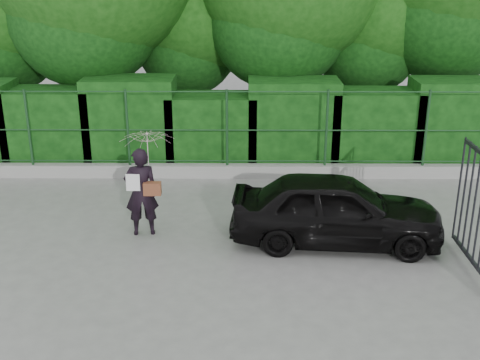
{
  "coord_description": "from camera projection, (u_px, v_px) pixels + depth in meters",
  "views": [
    {
      "loc": [
        0.79,
        -8.93,
        4.87
      ],
      "look_at": [
        0.72,
        1.3,
        1.1
      ],
      "focal_mm": 45.0,
      "sensor_mm": 36.0,
      "label": 1
    }
  ],
  "objects": [
    {
      "name": "woman",
      "position": [
        146.0,
        167.0,
        10.93
      ],
      "size": [
        0.97,
        0.99,
        1.99
      ],
      "color": "black",
      "rests_on": "ground"
    },
    {
      "name": "ground",
      "position": [
        196.0,
        268.0,
        10.07
      ],
      "size": [
        80.0,
        80.0,
        0.0
      ],
      "primitive_type": "plane",
      "color": "gray"
    },
    {
      "name": "car",
      "position": [
        336.0,
        209.0,
        10.79
      ],
      "size": [
        3.89,
        1.82,
        1.29
      ],
      "primitive_type": "imported",
      "rotation": [
        0.0,
        0.0,
        1.49
      ],
      "color": "black",
      "rests_on": "ground"
    },
    {
      "name": "hedge",
      "position": [
        213.0,
        125.0,
        14.88
      ],
      "size": [
        14.2,
        1.2,
        2.18
      ],
      "color": "black",
      "rests_on": "ground"
    },
    {
      "name": "kerb",
      "position": [
        210.0,
        171.0,
        14.24
      ],
      "size": [
        14.0,
        0.25,
        0.3
      ],
      "primitive_type": "cube",
      "color": "#9E9E99",
      "rests_on": "ground"
    },
    {
      "name": "fence",
      "position": [
        219.0,
        128.0,
        13.88
      ],
      "size": [
        14.13,
        0.06,
        1.8
      ],
      "color": "#183E1E",
      "rests_on": "kerb"
    }
  ]
}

